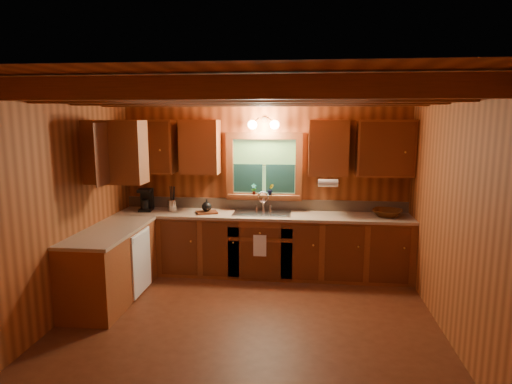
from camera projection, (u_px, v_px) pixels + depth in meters
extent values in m
plane|color=#512613|center=(248.00, 323.00, 4.93)|extent=(4.20, 4.20, 0.00)
plane|color=brown|center=(247.00, 84.00, 4.49)|extent=(4.20, 4.20, 0.00)
plane|color=brown|center=(264.00, 183.00, 6.57)|extent=(4.20, 0.00, 4.20)
plane|color=brown|center=(209.00, 270.00, 2.85)|extent=(4.20, 0.00, 4.20)
plane|color=brown|center=(62.00, 205.00, 4.94)|extent=(0.00, 3.80, 3.80)
plane|color=brown|center=(453.00, 214.00, 4.48)|extent=(0.00, 3.80, 3.80)
cube|color=brown|center=(226.00, 88.00, 3.33)|extent=(4.20, 0.14, 0.18)
cube|color=brown|center=(242.00, 93.00, 4.12)|extent=(4.20, 0.14, 0.18)
cube|color=brown|center=(252.00, 97.00, 4.90)|extent=(4.20, 0.14, 0.18)
cube|color=brown|center=(259.00, 100.00, 5.68)|extent=(4.20, 0.14, 0.18)
cube|color=brown|center=(262.00, 245.00, 6.41)|extent=(4.20, 0.62, 0.86)
cube|color=brown|center=(111.00, 266.00, 5.52)|extent=(0.62, 1.60, 0.86)
cube|color=tan|center=(262.00, 215.00, 6.34)|extent=(4.20, 0.66, 0.04)
cube|color=tan|center=(110.00, 231.00, 5.45)|extent=(0.64, 1.60, 0.04)
cube|color=#9F856B|center=(264.00, 204.00, 6.61)|extent=(4.20, 0.02, 0.16)
cube|color=white|center=(142.00, 262.00, 5.68)|extent=(0.02, 0.60, 0.80)
cube|color=brown|center=(148.00, 146.00, 6.50)|extent=(0.78, 0.34, 0.78)
cube|color=brown|center=(200.00, 147.00, 6.41)|extent=(0.55, 0.34, 0.78)
cube|color=brown|center=(328.00, 148.00, 6.21)|extent=(0.55, 0.34, 0.78)
cube|color=brown|center=(385.00, 148.00, 6.12)|extent=(0.78, 0.34, 0.78)
cube|color=brown|center=(101.00, 152.00, 5.50)|extent=(0.34, 1.10, 0.78)
cube|color=brown|center=(264.00, 136.00, 6.41)|extent=(1.12, 0.08, 0.10)
cube|color=brown|center=(264.00, 197.00, 6.56)|extent=(1.12, 0.08, 0.10)
cube|color=brown|center=(230.00, 166.00, 6.54)|extent=(0.10, 0.08, 0.80)
cube|color=brown|center=(299.00, 167.00, 6.43)|extent=(0.10, 0.08, 0.80)
cube|color=#457230|center=(264.00, 166.00, 6.52)|extent=(0.92, 0.01, 0.80)
cube|color=#113231|center=(248.00, 178.00, 6.55)|extent=(0.42, 0.02, 0.42)
cube|color=#113231|center=(280.00, 179.00, 6.50)|extent=(0.42, 0.02, 0.42)
cylinder|color=black|center=(264.00, 165.00, 6.49)|extent=(0.92, 0.01, 0.01)
cube|color=brown|center=(264.00, 196.00, 6.52)|extent=(1.06, 0.14, 0.04)
cylinder|color=black|center=(264.00, 120.00, 6.37)|extent=(0.08, 0.03, 0.08)
cylinder|color=black|center=(257.00, 120.00, 6.33)|extent=(0.09, 0.17, 0.08)
cylinder|color=black|center=(271.00, 120.00, 6.30)|extent=(0.09, 0.17, 0.08)
sphere|color=#FFE0A5|center=(252.00, 125.00, 6.29)|extent=(0.13, 0.13, 0.13)
sphere|color=#FFE0A5|center=(275.00, 125.00, 6.25)|extent=(0.13, 0.13, 0.13)
cylinder|color=white|center=(328.00, 183.00, 6.09)|extent=(0.27, 0.11, 0.11)
cube|color=white|center=(260.00, 246.00, 6.08)|extent=(0.18, 0.01, 0.30)
cube|color=silver|center=(262.00, 213.00, 6.34)|extent=(0.82, 0.48, 0.02)
cube|color=#262628|center=(249.00, 217.00, 6.37)|extent=(0.34, 0.40, 0.14)
cube|color=#262628|center=(275.00, 218.00, 6.33)|extent=(0.34, 0.40, 0.14)
cylinder|color=silver|center=(263.00, 204.00, 6.50)|extent=(0.04, 0.04, 0.22)
torus|color=silver|center=(263.00, 197.00, 6.42)|extent=(0.16, 0.02, 0.16)
cube|color=black|center=(146.00, 210.00, 6.53)|extent=(0.18, 0.23, 0.03)
cube|color=black|center=(147.00, 198.00, 6.57)|extent=(0.18, 0.08, 0.31)
cube|color=black|center=(145.00, 190.00, 6.46)|extent=(0.18, 0.21, 0.04)
cylinder|color=black|center=(145.00, 204.00, 6.48)|extent=(0.11, 0.11, 0.13)
cylinder|color=silver|center=(172.00, 205.00, 6.53)|extent=(0.13, 0.13, 0.16)
cylinder|color=black|center=(171.00, 194.00, 6.49)|extent=(0.03, 0.04, 0.24)
cylinder|color=black|center=(172.00, 194.00, 6.50)|extent=(0.01, 0.01, 0.24)
cylinder|color=black|center=(173.00, 194.00, 6.51)|extent=(0.03, 0.04, 0.24)
cylinder|color=black|center=(174.00, 194.00, 6.51)|extent=(0.05, 0.06, 0.23)
cube|color=#562612|center=(207.00, 212.00, 6.36)|extent=(0.35, 0.31, 0.03)
sphere|color=black|center=(207.00, 207.00, 6.34)|extent=(0.14, 0.14, 0.14)
cylinder|color=black|center=(207.00, 201.00, 6.33)|extent=(0.02, 0.02, 0.04)
imported|color=#48230C|center=(387.00, 213.00, 6.15)|extent=(0.51, 0.51, 0.10)
imported|color=#562612|center=(254.00, 189.00, 6.50)|extent=(0.10, 0.08, 0.16)
imported|color=#562612|center=(271.00, 189.00, 6.47)|extent=(0.11, 0.09, 0.16)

